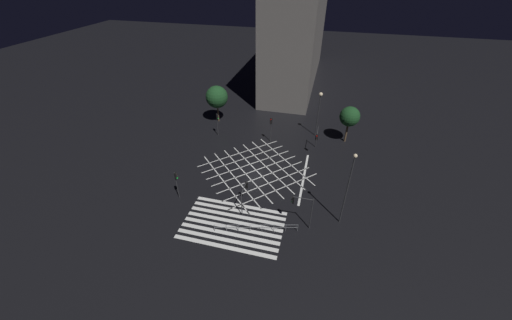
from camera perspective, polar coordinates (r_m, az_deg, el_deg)
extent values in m
plane|color=black|center=(41.01, 0.00, -2.05)|extent=(200.00, 200.00, 0.00)
cube|color=silver|center=(35.60, -3.01, -9.11)|extent=(11.44, 0.50, 0.01)
cube|color=silver|center=(34.99, -3.44, -10.11)|extent=(11.44, 0.50, 0.01)
cube|color=silver|center=(34.40, -3.89, -11.14)|extent=(11.44, 0.50, 0.01)
cube|color=silver|center=(33.83, -4.36, -12.21)|extent=(11.44, 0.50, 0.01)
cube|color=silver|center=(33.27, -4.85, -13.31)|extent=(11.44, 0.50, 0.01)
cube|color=silver|center=(32.72, -5.36, -14.45)|extent=(11.44, 0.50, 0.01)
cube|color=silver|center=(32.19, -5.89, -15.62)|extent=(11.44, 0.50, 0.01)
cube|color=silver|center=(31.67, -6.45, -16.84)|extent=(11.44, 0.50, 0.01)
cube|color=silver|center=(37.72, 3.96, -6.08)|extent=(9.98, 9.98, 0.01)
cube|color=silver|center=(39.22, -6.42, -4.33)|extent=(9.98, 9.98, 0.01)
cube|color=silver|center=(38.77, 2.56, -4.66)|extent=(9.98, 9.98, 0.01)
cube|color=silver|center=(39.75, -4.21, -3.55)|extent=(9.98, 9.98, 0.01)
cube|color=silver|center=(39.87, 1.24, -3.32)|extent=(9.98, 9.98, 0.01)
cube|color=silver|center=(40.35, -2.07, -2.79)|extent=(9.98, 9.98, 0.01)
cube|color=silver|center=(41.00, 0.00, -2.04)|extent=(9.98, 9.98, 0.01)
cube|color=silver|center=(41.00, 0.00, -2.04)|extent=(9.98, 9.98, 0.01)
cube|color=silver|center=(42.18, -1.17, -0.84)|extent=(9.98, 9.98, 0.01)
cube|color=silver|center=(41.72, 2.00, -1.32)|extent=(9.98, 9.98, 0.01)
cube|color=silver|center=(43.39, -2.28, 0.30)|extent=(9.98, 9.98, 0.01)
cube|color=silver|center=(42.49, 3.93, -0.62)|extent=(9.98, 9.98, 0.01)
cube|color=silver|center=(44.63, -3.33, 1.37)|extent=(9.98, 9.98, 0.01)
cube|color=silver|center=(43.31, 5.79, 0.05)|extent=(9.98, 9.98, 0.01)
cube|color=silver|center=(40.22, 9.52, -3.48)|extent=(0.30, 11.44, 0.01)
cube|color=slate|center=(71.98, 8.48, 24.96)|extent=(10.00, 39.07, 24.61)
cube|color=black|center=(92.04, 6.11, 20.79)|extent=(0.06, 1.40, 1.80)
cube|color=black|center=(88.64, 5.71, 20.24)|extent=(0.06, 1.40, 1.80)
cube|color=black|center=(85.25, 5.28, 19.66)|extent=(0.06, 1.40, 1.80)
cube|color=black|center=(81.89, 4.83, 19.02)|extent=(0.06, 1.40, 1.80)
cube|color=black|center=(78.53, 4.33, 18.33)|extent=(0.06, 1.40, 1.80)
cube|color=beige|center=(75.20, 3.80, 17.57)|extent=(0.06, 1.40, 1.80)
cube|color=black|center=(71.88, 3.23, 16.74)|extent=(0.06, 1.40, 1.80)
cube|color=beige|center=(68.59, 2.60, 15.83)|extent=(0.06, 1.40, 1.80)
cube|color=black|center=(65.33, 1.92, 14.83)|extent=(0.06, 1.40, 1.80)
cube|color=beige|center=(62.09, 1.17, 13.72)|extent=(0.06, 1.40, 1.80)
cube|color=beige|center=(58.90, 0.35, 12.48)|extent=(0.06, 1.40, 1.80)
cube|color=black|center=(91.20, 6.26, 22.98)|extent=(0.06, 1.40, 1.80)
cube|color=black|center=(87.78, 5.85, 22.51)|extent=(0.06, 1.40, 1.80)
cube|color=black|center=(84.36, 5.42, 22.01)|extent=(0.06, 1.40, 1.80)
cube|color=beige|center=(80.95, 4.96, 21.46)|extent=(0.06, 1.40, 1.80)
cube|color=black|center=(77.56, 4.46, 20.87)|extent=(0.06, 1.40, 1.80)
cube|color=beige|center=(74.18, 3.91, 20.22)|extent=(0.06, 1.40, 1.80)
cube|color=beige|center=(70.82, 3.33, 19.50)|extent=(0.06, 1.40, 1.80)
cube|color=beige|center=(67.47, 2.68, 18.71)|extent=(0.06, 1.40, 1.80)
cube|color=black|center=(64.15, 1.98, 17.84)|extent=(0.06, 1.40, 1.80)
cube|color=black|center=(60.86, 1.21, 16.87)|extent=(0.06, 1.40, 1.80)
cube|color=beige|center=(57.59, 0.37, 15.79)|extent=(0.06, 1.40, 1.80)
cube|color=beige|center=(90.51, 6.42, 25.20)|extent=(0.06, 1.40, 1.80)
cube|color=black|center=(87.05, 6.01, 24.82)|extent=(0.06, 1.40, 1.80)
cube|color=black|center=(83.61, 5.57, 24.41)|extent=(0.06, 1.40, 1.80)
cube|color=black|center=(80.17, 5.10, 23.96)|extent=(0.06, 1.40, 1.80)
cube|color=beige|center=(76.74, 4.59, 23.47)|extent=(0.06, 1.40, 1.80)
cube|color=beige|center=(73.32, 4.04, 22.93)|extent=(0.06, 1.40, 1.80)
cube|color=beige|center=(69.92, 3.43, 22.34)|extent=(0.06, 1.40, 1.80)
cube|color=black|center=(66.53, 2.78, 21.69)|extent=(0.06, 1.40, 1.80)
cube|color=black|center=(63.16, 2.05, 20.96)|extent=(0.06, 1.40, 1.80)
cube|color=beige|center=(59.81, 1.26, 20.14)|extent=(0.06, 1.40, 1.80)
cube|color=beige|center=(56.49, 0.38, 19.23)|extent=(0.06, 1.40, 1.80)
cube|color=black|center=(89.95, 6.58, 27.45)|extent=(0.06, 1.40, 1.80)
cube|color=black|center=(86.48, 6.17, 27.16)|extent=(0.06, 1.40, 1.80)
cube|color=black|center=(83.00, 5.73, 26.85)|extent=(0.06, 1.40, 1.80)
cube|color=black|center=(79.54, 5.25, 26.50)|extent=(0.06, 1.40, 1.80)
cube|color=black|center=(76.08, 4.73, 26.12)|extent=(0.06, 1.40, 1.80)
cube|color=black|center=(72.63, 4.16, 25.71)|extent=(0.06, 1.40, 1.80)
cube|color=black|center=(69.20, 3.55, 25.24)|extent=(0.06, 1.40, 1.80)
cube|color=black|center=(65.77, 2.87, 24.73)|extent=(0.06, 1.40, 1.80)
cube|color=black|center=(62.36, 2.13, 24.16)|extent=(0.06, 1.40, 1.80)
cube|color=beige|center=(58.97, 1.31, 23.52)|extent=(0.06, 1.40, 1.80)
cube|color=black|center=(55.59, 0.40, 22.80)|extent=(0.06, 1.40, 1.80)
cube|color=black|center=(79.07, 5.41, 29.08)|extent=(0.06, 1.40, 1.80)
cube|color=black|center=(75.59, 4.88, 28.81)|extent=(0.06, 1.40, 1.80)
cube|color=beige|center=(72.12, 4.30, 28.52)|extent=(0.06, 1.40, 1.80)
cube|color=beige|center=(68.66, 3.67, 28.20)|extent=(0.06, 1.40, 1.80)
cube|color=beige|center=(65.20, 2.98, 27.84)|extent=(0.06, 1.40, 1.80)
cube|color=black|center=(61.76, 2.21, 27.44)|extent=(0.06, 1.40, 1.80)
cube|color=beige|center=(58.33, 1.36, 26.98)|extent=(0.06, 1.40, 1.80)
cube|color=beige|center=(54.92, 0.41, 26.46)|extent=(0.06, 1.40, 1.80)
cylinder|color=#2D2D30|center=(32.05, 10.99, -10.58)|extent=(0.11, 0.11, 4.44)
cylinder|color=#2D2D30|center=(30.62, 9.46, -7.59)|extent=(2.10, 0.09, 0.09)
cube|color=black|center=(30.96, 7.43, -7.90)|extent=(0.16, 0.28, 0.90)
sphere|color=black|center=(30.77, 7.27, -7.47)|extent=(0.18, 0.18, 0.18)
sphere|color=black|center=(30.97, 7.22, -7.87)|extent=(0.18, 0.18, 0.18)
sphere|color=green|center=(31.18, 7.18, -8.27)|extent=(0.18, 0.18, 0.18)
cube|color=black|center=(30.96, 7.60, -7.93)|extent=(0.02, 0.36, 0.98)
cylinder|color=#2D2D30|center=(36.60, -15.52, -4.93)|extent=(0.11, 0.11, 4.03)
cube|color=black|center=(35.61, -15.71, -3.10)|extent=(0.16, 0.28, 0.90)
sphere|color=black|center=(35.38, -15.63, -2.75)|extent=(0.18, 0.18, 0.18)
sphere|color=black|center=(35.56, -15.55, -3.13)|extent=(0.18, 0.18, 0.18)
sphere|color=green|center=(35.74, -15.48, -3.51)|extent=(0.18, 0.18, 0.18)
cube|color=black|center=(35.65, -15.84, -3.08)|extent=(0.02, 0.36, 0.98)
cylinder|color=#2D2D30|center=(33.29, -2.88, -8.79)|extent=(0.11, 0.11, 3.51)
cylinder|color=#2D2D30|center=(32.95, -2.42, -5.52)|extent=(0.09, 2.15, 0.09)
cube|color=black|center=(34.03, -1.90, -4.95)|extent=(0.28, 0.16, 0.90)
sphere|color=red|center=(33.91, -1.85, -4.44)|extent=(0.18, 0.18, 0.18)
sphere|color=black|center=(34.11, -1.84, -4.83)|extent=(0.18, 0.18, 0.18)
sphere|color=black|center=(34.30, -1.83, -5.21)|extent=(0.18, 0.18, 0.18)
cube|color=black|center=(33.96, -1.94, -5.04)|extent=(0.36, 0.02, 0.98)
cylinder|color=#2D2D30|center=(46.49, 2.98, 6.05)|extent=(0.11, 0.11, 4.36)
cube|color=black|center=(45.57, 3.01, 7.81)|extent=(0.28, 0.16, 0.90)
sphere|color=red|center=(45.33, 3.00, 8.08)|extent=(0.18, 0.18, 0.18)
sphere|color=black|center=(45.47, 2.98, 7.74)|extent=(0.18, 0.18, 0.18)
sphere|color=black|center=(45.61, 2.97, 7.41)|extent=(0.18, 0.18, 0.18)
cube|color=black|center=(45.65, 3.04, 7.86)|extent=(0.36, 0.02, 0.98)
cylinder|color=#2D2D30|center=(46.05, 12.07, 4.59)|extent=(0.11, 0.11, 3.86)
cylinder|color=#2D2D30|center=(44.07, 12.23, 5.76)|extent=(0.09, 2.54, 0.09)
cube|color=black|center=(43.19, 12.03, 4.44)|extent=(0.28, 0.16, 0.90)
sphere|color=red|center=(42.94, 12.06, 4.71)|extent=(0.18, 0.18, 0.18)
sphere|color=black|center=(43.09, 12.02, 4.37)|extent=(0.18, 0.18, 0.18)
sphere|color=black|center=(43.24, 11.97, 4.03)|extent=(0.18, 0.18, 0.18)
cube|color=black|center=(43.27, 12.04, 4.50)|extent=(0.36, 0.02, 0.98)
cylinder|color=#2D2D30|center=(48.75, -7.74, 7.01)|extent=(0.11, 0.11, 4.02)
cube|color=black|center=(48.01, -7.73, 8.57)|extent=(0.16, 0.28, 0.90)
sphere|color=black|center=(47.84, -7.63, 8.88)|extent=(0.18, 0.18, 0.18)
sphere|color=black|center=(47.97, -7.61, 8.56)|extent=(0.18, 0.18, 0.18)
sphere|color=green|center=(48.10, -7.58, 8.24)|extent=(0.18, 0.18, 0.18)
cube|color=black|center=(48.04, -7.83, 8.58)|extent=(0.02, 0.36, 0.98)
cylinder|color=#2D2D30|center=(48.55, 12.26, 8.54)|extent=(0.14, 0.14, 7.27)
sphere|color=#F9E0B2|center=(47.00, 12.85, 12.69)|extent=(0.62, 0.62, 0.62)
cylinder|color=#2D2D30|center=(32.02, 17.65, -6.14)|extent=(0.14, 0.14, 9.14)
sphere|color=#F9E0B2|center=(29.25, 19.26, 0.79)|extent=(0.42, 0.42, 0.42)
cylinder|color=brown|center=(49.00, 17.62, 5.30)|extent=(0.32, 0.32, 3.37)
sphere|color=#19421E|center=(47.71, 18.23, 8.27)|extent=(3.16, 3.16, 3.16)
cylinder|color=brown|center=(53.57, -7.59, 9.32)|extent=(0.25, 0.25, 3.30)
sphere|color=#19421E|center=(52.29, -7.85, 12.39)|extent=(3.93, 3.93, 3.93)
cylinder|color=gray|center=(32.75, -8.33, -13.28)|extent=(0.05, 0.05, 1.05)
cylinder|color=gray|center=(32.59, -5.97, -13.35)|extent=(0.05, 0.05, 1.05)
cylinder|color=gray|center=(32.49, -3.59, -13.40)|extent=(0.05, 0.05, 1.05)
cylinder|color=gray|center=(32.43, -1.20, -13.42)|extent=(0.05, 0.05, 1.05)
cylinder|color=gray|center=(32.43, 1.20, -13.42)|extent=(0.05, 0.05, 1.05)
cylinder|color=gray|center=(32.49, 3.59, -13.40)|extent=(0.05, 0.05, 1.05)
cylinder|color=gray|center=(32.59, 5.97, -13.35)|extent=(0.05, 0.05, 1.05)
cylinder|color=gray|center=(32.75, 8.33, -13.28)|extent=(0.05, 0.05, 1.05)
cylinder|color=gray|center=(32.06, 0.00, -12.85)|extent=(8.96, 2.32, 0.04)
cylinder|color=gray|center=(32.39, 0.00, -13.36)|extent=(8.96, 2.32, 0.04)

